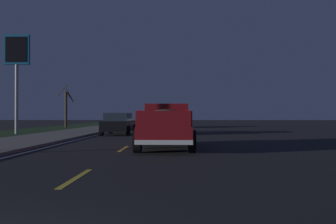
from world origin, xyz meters
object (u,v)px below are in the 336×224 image
(sedan_silver, at_px, (175,120))
(sedan_red, at_px, (172,123))
(gas_price_sign, at_px, (17,59))
(pickup_truck, at_px, (166,125))
(sedan_black, at_px, (119,124))
(bare_tree_far, at_px, (66,107))

(sedan_silver, bearing_deg, sedan_red, 179.42)
(sedan_red, xyz_separation_m, gas_price_sign, (-0.73, 11.45, 4.74))
(pickup_truck, relative_size, sedan_red, 1.23)
(sedan_silver, distance_m, sedan_black, 15.40)
(bare_tree_far, bearing_deg, sedan_red, -137.49)
(sedan_silver, distance_m, gas_price_sign, 18.83)
(sedan_red, distance_m, bare_tree_far, 18.21)
(sedan_silver, height_order, gas_price_sign, gas_price_sign)
(sedan_black, xyz_separation_m, gas_price_sign, (0.85, 7.73, 4.74))
(pickup_truck, distance_m, sedan_black, 10.73)
(gas_price_sign, bearing_deg, sedan_red, -86.37)
(pickup_truck, bearing_deg, sedan_silver, -0.36)
(sedan_black, xyz_separation_m, bare_tree_far, (14.96, 8.55, 1.49))
(pickup_truck, height_order, sedan_black, pickup_truck)
(sedan_red, distance_m, gas_price_sign, 12.41)
(pickup_truck, xyz_separation_m, bare_tree_far, (25.03, 12.24, 1.29))
(sedan_black, height_order, bare_tree_far, bare_tree_far)
(gas_price_sign, bearing_deg, sedan_black, -96.29)
(pickup_truck, bearing_deg, sedan_black, 20.15)
(pickup_truck, bearing_deg, gas_price_sign, 46.30)
(sedan_silver, bearing_deg, pickup_truck, 179.64)
(pickup_truck, bearing_deg, bare_tree_far, 26.07)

